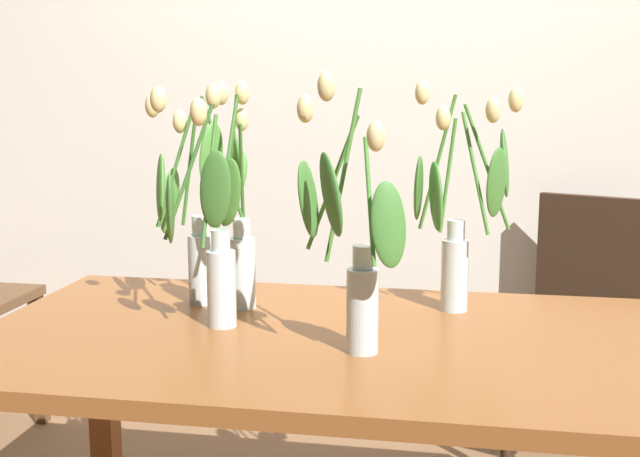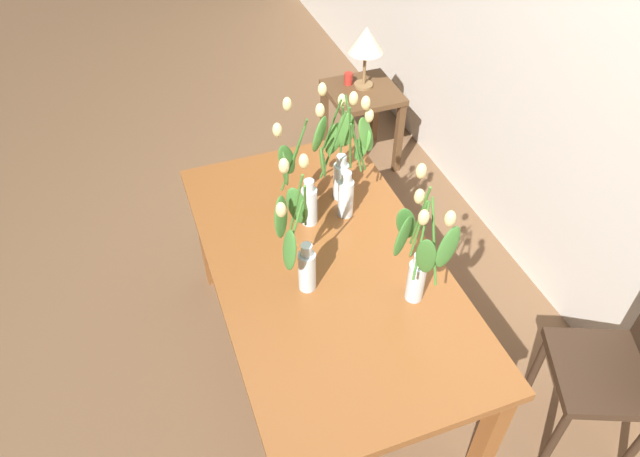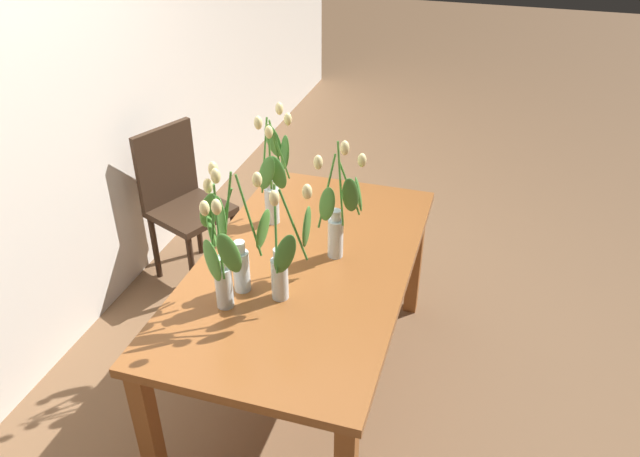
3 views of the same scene
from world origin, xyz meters
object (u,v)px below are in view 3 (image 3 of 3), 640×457
at_px(tulip_vase_2, 237,247).
at_px(tulip_vase_4, 273,178).
at_px(dining_chair, 181,196).
at_px(tulip_vase_3, 284,263).
at_px(tulip_vase_1, 221,263).
at_px(dining_table, 305,280).
at_px(tulip_vase_0, 339,217).

distance_m(tulip_vase_2, tulip_vase_4, 0.56).
bearing_deg(dining_chair, tulip_vase_3, -134.16).
bearing_deg(tulip_vase_1, tulip_vase_2, -11.11).
height_order(dining_table, tulip_vase_1, tulip_vase_1).
bearing_deg(dining_table, dining_chair, 54.37).
distance_m(dining_table, tulip_vase_3, 0.38).
height_order(tulip_vase_0, tulip_vase_3, tulip_vase_0).
xyz_separation_m(tulip_vase_3, tulip_vase_4, (0.56, 0.25, 0.05)).
height_order(tulip_vase_2, dining_chair, tulip_vase_2).
bearing_deg(tulip_vase_3, dining_chair, 45.84).
bearing_deg(tulip_vase_2, tulip_vase_4, 5.95).
relative_size(tulip_vase_0, tulip_vase_1, 1.03).
bearing_deg(dining_chair, tulip_vase_0, -119.41).
bearing_deg(tulip_vase_0, tulip_vase_2, 137.39).
distance_m(tulip_vase_1, tulip_vase_4, 0.66).
distance_m(tulip_vase_3, dining_chair, 1.47).
bearing_deg(tulip_vase_0, tulip_vase_1, 143.19).
height_order(tulip_vase_3, tulip_vase_4, tulip_vase_4).
distance_m(tulip_vase_1, tulip_vase_3, 0.24).
xyz_separation_m(tulip_vase_1, tulip_vase_3, (0.11, -0.21, -0.03)).
relative_size(dining_table, tulip_vase_0, 2.74).
xyz_separation_m(tulip_vase_1, dining_chair, (1.09, 0.80, -0.42)).
xyz_separation_m(tulip_vase_3, dining_chair, (0.98, 1.01, -0.40)).
bearing_deg(tulip_vase_2, dining_table, -35.14).
bearing_deg(tulip_vase_1, tulip_vase_0, -36.81).
relative_size(dining_table, tulip_vase_3, 2.87).
bearing_deg(tulip_vase_3, tulip_vase_4, 24.36).
distance_m(tulip_vase_1, tulip_vase_2, 0.11).
distance_m(tulip_vase_1, dining_chair, 1.42).
xyz_separation_m(dining_table, tulip_vase_4, (0.29, 0.24, 0.32)).
height_order(tulip_vase_2, tulip_vase_3, tulip_vase_2).
bearing_deg(tulip_vase_2, tulip_vase_3, -90.06).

